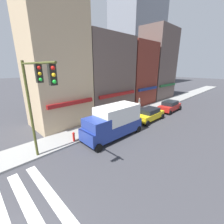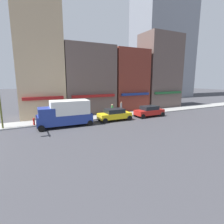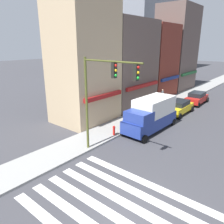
% 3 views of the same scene
% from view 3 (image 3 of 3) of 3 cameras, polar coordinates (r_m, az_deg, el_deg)
% --- Properties ---
extents(ground_plane, '(200.00, 200.00, 0.00)m').
position_cam_3_polar(ground_plane, '(11.58, 4.44, -25.18)').
color(ground_plane, '#38383D').
extents(sidewalk_left, '(120.00, 3.00, 0.15)m').
position_cam_3_polar(sidewalk_left, '(16.16, -18.28, -12.19)').
color(sidewalk_left, gray).
rests_on(sidewalk_left, ground_plane).
extents(crosswalk_stripes, '(5.89, 10.80, 0.01)m').
position_cam_3_polar(crosswalk_stripes, '(11.58, 4.44, -25.16)').
color(crosswalk_stripes, silver).
rests_on(crosswalk_stripes, ground_plane).
extents(storefront_row, '(28.39, 5.30, 15.68)m').
position_cam_3_polar(storefront_row, '(30.76, 7.97, 14.75)').
color(storefront_row, tan).
rests_on(storefront_row, ground_plane).
extents(traffic_signal, '(0.32, 4.75, 6.97)m').
position_cam_3_polar(traffic_signal, '(14.55, -2.35, 6.25)').
color(traffic_signal, '#474C1E').
rests_on(traffic_signal, ground_plane).
extents(box_truck_blue, '(6.26, 2.42, 3.04)m').
position_cam_3_polar(box_truck_blue, '(20.53, 10.16, -0.51)').
color(box_truck_blue, navy).
rests_on(box_truck_blue, ground_plane).
extents(sedan_yellow, '(4.41, 2.02, 1.59)m').
position_cam_3_polar(sedan_yellow, '(26.32, 17.10, 1.31)').
color(sedan_yellow, yellow).
rests_on(sedan_yellow, ground_plane).
extents(sedan_red, '(4.44, 2.02, 1.59)m').
position_cam_3_polar(sedan_red, '(31.59, 21.25, 3.52)').
color(sedan_red, '#B21E19').
rests_on(sedan_red, ground_plane).
extents(pedestrian_grey_coat, '(0.32, 0.32, 1.77)m').
position_cam_3_polar(pedestrian_grey_coat, '(30.54, 12.99, 4.26)').
color(pedestrian_grey_coat, '#23232D').
rests_on(pedestrian_grey_coat, sidewalk_left).
extents(pedestrian_green_top, '(0.32, 0.32, 1.77)m').
position_cam_3_polar(pedestrian_green_top, '(27.72, 13.72, 2.88)').
color(pedestrian_green_top, '#23232D').
rests_on(pedestrian_green_top, sidewalk_left).
extents(fire_hydrant, '(0.24, 0.24, 0.84)m').
position_cam_3_polar(fire_hydrant, '(19.15, 0.52, -4.67)').
color(fire_hydrant, red).
rests_on(fire_hydrant, sidewalk_left).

